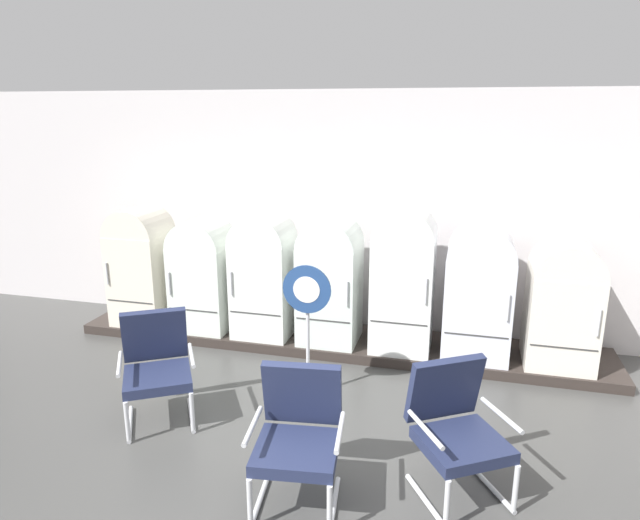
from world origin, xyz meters
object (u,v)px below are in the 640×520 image
Objects in this scene: refrigerator_5 at (479,288)px; refrigerator_6 at (563,301)px; armchair_center at (298,431)px; armchair_left at (157,363)px; sign_stand at (307,333)px; refrigerator_2 at (264,272)px; refrigerator_3 at (330,277)px; refrigerator_0 at (142,262)px; refrigerator_4 at (403,275)px; refrigerator_1 at (203,272)px; armchair_right at (456,424)px.

refrigerator_6 is (0.87, 0.01, -0.08)m from refrigerator_5.
armchair_center is at bearing -128.95° from refrigerator_6.
sign_stand is (1.24, 0.70, 0.14)m from armchair_left.
refrigerator_2 is 1.10× the size of refrigerator_6.
refrigerator_3 reaches higher than refrigerator_6.
refrigerator_2 is at bearing 126.97° from sign_stand.
refrigerator_4 is (3.32, -0.02, 0.09)m from refrigerator_0.
refrigerator_3 is 2.25m from armchair_left.
refrigerator_5 reaches higher than armchair_left.
refrigerator_4 is at bearing 42.51° from armchair_left.
refrigerator_6 is (3.35, 0.03, -0.08)m from refrigerator_2.
armchair_left is (-0.36, -1.87, -0.37)m from refrigerator_2.
refrigerator_2 reaches higher than armchair_center.
refrigerator_6 is at bearing 0.82° from refrigerator_5.
armchair_left is (1.29, -1.88, -0.36)m from refrigerator_0.
refrigerator_3 is (2.47, 0.01, -0.00)m from refrigerator_0.
refrigerator_0 is at bearing 179.63° from refrigerator_4.
sign_stand is (0.88, -1.17, -0.23)m from refrigerator_2.
armchair_left is at bearing 155.05° from armchair_center.
refrigerator_1 is 3.31m from armchair_center.
refrigerator_5 reaches higher than sign_stand.
refrigerator_5 reaches higher than refrigerator_6.
refrigerator_2 is 1.50× the size of armchair_right.
sign_stand is (1.68, -1.16, -0.17)m from refrigerator_1.
refrigerator_6 is at bearing 65.44° from armchair_right.
refrigerator_2 is (1.65, -0.01, 0.00)m from refrigerator_0.
armchair_center is 1.48m from sign_stand.
refrigerator_3 reaches higher than armchair_right.
sign_stand is at bearing -154.16° from refrigerator_6.
refrigerator_4 is at bearing -0.17° from refrigerator_1.
refrigerator_6 is at bearing 1.36° from refrigerator_4.
refrigerator_1 reaches higher than armchair_center.
refrigerator_2 reaches higher than refrigerator_0.
refrigerator_3 is at bearing 1.09° from refrigerator_2.
refrigerator_4 reaches higher than refrigerator_2.
refrigerator_5 is (2.48, 0.02, -0.01)m from refrigerator_2.
refrigerator_3 is at bearing 123.85° from armchair_right.
refrigerator_0 is 1.49× the size of armchair_left.
sign_stand is (-1.61, -1.18, -0.22)m from refrigerator_5.
refrigerator_4 is at bearing 106.42° from armchair_right.
refrigerator_4 is 1.65× the size of armchair_left.
refrigerator_3 is at bearing 0.13° from refrigerator_0.
refrigerator_6 is (1.68, 0.04, -0.17)m from refrigerator_4.
refrigerator_0 is at bearing 124.50° from armchair_left.
refrigerator_2 is 1.10× the size of sign_stand.
armchair_left is (0.44, -1.86, -0.31)m from refrigerator_1.
refrigerator_3 reaches higher than sign_stand.
refrigerator_1 is at bearing -179.29° from refrigerator_3.
refrigerator_0 is 0.85m from refrigerator_1.
refrigerator_6 is 1.36× the size of armchair_center.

